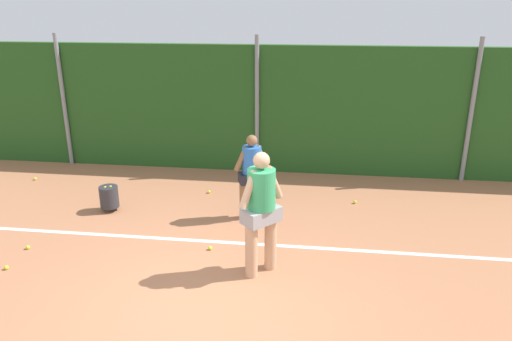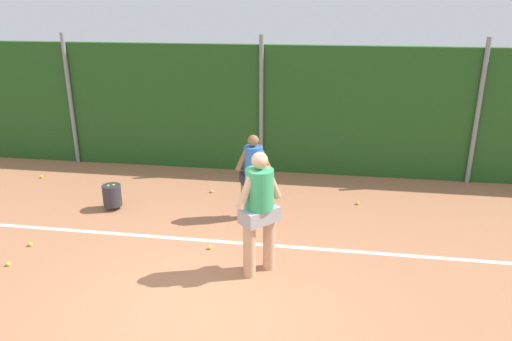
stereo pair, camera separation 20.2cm
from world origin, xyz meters
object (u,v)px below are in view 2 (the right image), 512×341
object	(u,v)px
tennis_ball_4	(8,264)
player_midcourt	(254,172)
ball_hopper	(112,195)
tennis_ball_5	(358,203)
tennis_ball_0	(210,247)
player_foreground_near	(259,207)
tennis_ball_3	(212,191)
tennis_ball_2	(30,244)
tennis_ball_1	(41,177)

from	to	relation	value
tennis_ball_4	player_midcourt	bearing A→B (deg)	33.98
ball_hopper	tennis_ball_5	size ratio (longest dim) A/B	7.78
tennis_ball_5	tennis_ball_4	bearing A→B (deg)	-149.16
player_midcourt	tennis_ball_0	bearing A→B (deg)	-133.58
player_foreground_near	tennis_ball_4	size ratio (longest dim) A/B	28.73
ball_hopper	tennis_ball_4	size ratio (longest dim) A/B	7.78
player_midcourt	tennis_ball_3	world-z (taller)	player_midcourt
player_foreground_near	player_midcourt	xyz separation A→B (m)	(-0.40, 1.90, -0.16)
player_foreground_near	ball_hopper	size ratio (longest dim) A/B	3.69
ball_hopper	tennis_ball_5	xyz separation A→B (m)	(4.78, 0.96, -0.26)
ball_hopper	tennis_ball_2	xyz separation A→B (m)	(-0.72, -1.66, -0.26)
player_foreground_near	tennis_ball_1	distance (m)	6.55
ball_hopper	tennis_ball_0	xyz separation A→B (m)	(2.28, -1.30, -0.26)
tennis_ball_2	tennis_ball_4	distance (m)	0.64
player_foreground_near	tennis_ball_4	bearing A→B (deg)	140.41
player_midcourt	tennis_ball_4	bearing A→B (deg)	-168.55
ball_hopper	tennis_ball_5	distance (m)	4.88
tennis_ball_0	tennis_ball_5	distance (m)	3.36
tennis_ball_1	tennis_ball_4	world-z (taller)	same
tennis_ball_4	tennis_ball_5	world-z (taller)	same
player_midcourt	tennis_ball_0	size ratio (longest dim) A/B	24.47
tennis_ball_0	tennis_ball_4	distance (m)	3.12
tennis_ball_1	tennis_ball_4	bearing A→B (deg)	-64.82
tennis_ball_0	ball_hopper	bearing A→B (deg)	150.42
ball_hopper	tennis_ball_4	world-z (taller)	ball_hopper
tennis_ball_1	tennis_ball_3	xyz separation A→B (m)	(4.12, -0.27, 0.00)
tennis_ball_3	tennis_ball_2	bearing A→B (deg)	-131.19
tennis_ball_5	tennis_ball_3	bearing A→B (deg)	176.94
player_foreground_near	tennis_ball_0	xyz separation A→B (m)	(-0.91, 0.56, -1.03)
player_midcourt	tennis_ball_1	bearing A→B (deg)	142.99
tennis_ball_1	tennis_ball_2	world-z (taller)	same
ball_hopper	tennis_ball_1	bearing A→B (deg)	149.98
player_midcourt	tennis_ball_3	xyz separation A→B (m)	(-1.08, 1.08, -0.87)
tennis_ball_2	tennis_ball_4	bearing A→B (deg)	-86.32
tennis_ball_2	tennis_ball_3	distance (m)	3.69
player_foreground_near	tennis_ball_4	world-z (taller)	player_foreground_near
tennis_ball_1	tennis_ball_2	xyz separation A→B (m)	(1.69, -3.05, 0.00)
player_midcourt	tennis_ball_3	bearing A→B (deg)	112.56
ball_hopper	tennis_ball_3	size ratio (longest dim) A/B	7.78
tennis_ball_3	tennis_ball_4	distance (m)	4.17
tennis_ball_1	tennis_ball_2	bearing A→B (deg)	-60.96
tennis_ball_3	tennis_ball_5	bearing A→B (deg)	-3.06
tennis_ball_0	tennis_ball_1	size ratio (longest dim) A/B	1.00
tennis_ball_5	player_midcourt	bearing A→B (deg)	-155.20
tennis_ball_3	tennis_ball_1	bearing A→B (deg)	176.31
tennis_ball_3	tennis_ball_5	xyz separation A→B (m)	(3.06, -0.16, 0.00)
ball_hopper	tennis_ball_0	distance (m)	2.64
tennis_ball_1	tennis_ball_3	world-z (taller)	same
tennis_ball_2	tennis_ball_3	bearing A→B (deg)	48.81
tennis_ball_2	tennis_ball_3	world-z (taller)	same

